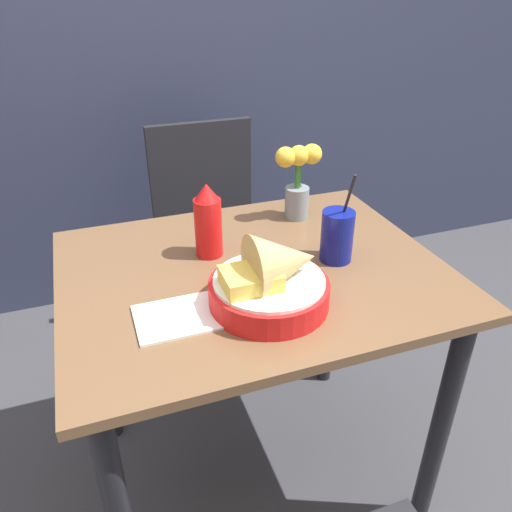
{
  "coord_description": "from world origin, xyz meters",
  "views": [
    {
      "loc": [
        -0.34,
        -0.97,
        1.37
      ],
      "look_at": [
        -0.01,
        -0.05,
        0.81
      ],
      "focal_mm": 35.0,
      "sensor_mm": 36.0,
      "label": 1
    }
  ],
  "objects_px": {
    "food_basket": "(273,280)",
    "ketchup_bottle": "(208,221)",
    "flower_vase": "(298,177)",
    "chair_far_window": "(209,220)",
    "drink_cup": "(337,237)"
  },
  "relations": [
    {
      "from": "chair_far_window",
      "to": "ketchup_bottle",
      "type": "relative_size",
      "value": 4.67
    },
    {
      "from": "ketchup_bottle",
      "to": "drink_cup",
      "type": "bearing_deg",
      "value": -24.43
    },
    {
      "from": "chair_far_window",
      "to": "flower_vase",
      "type": "xyz_separation_m",
      "value": [
        0.14,
        -0.51,
        0.34
      ]
    },
    {
      "from": "drink_cup",
      "to": "ketchup_bottle",
      "type": "bearing_deg",
      "value": 155.57
    },
    {
      "from": "ketchup_bottle",
      "to": "flower_vase",
      "type": "xyz_separation_m",
      "value": [
        0.3,
        0.13,
        0.03
      ]
    },
    {
      "from": "chair_far_window",
      "to": "flower_vase",
      "type": "relative_size",
      "value": 4.15
    },
    {
      "from": "food_basket",
      "to": "ketchup_bottle",
      "type": "distance_m",
      "value": 0.27
    },
    {
      "from": "drink_cup",
      "to": "chair_far_window",
      "type": "bearing_deg",
      "value": 99.49
    },
    {
      "from": "chair_far_window",
      "to": "food_basket",
      "type": "xyz_separation_m",
      "value": [
        -0.09,
        -0.89,
        0.28
      ]
    },
    {
      "from": "chair_far_window",
      "to": "ketchup_bottle",
      "type": "height_order",
      "value": "ketchup_bottle"
    },
    {
      "from": "food_basket",
      "to": "ketchup_bottle",
      "type": "bearing_deg",
      "value": 105.67
    },
    {
      "from": "chair_far_window",
      "to": "food_basket",
      "type": "height_order",
      "value": "food_basket"
    },
    {
      "from": "chair_far_window",
      "to": "drink_cup",
      "type": "bearing_deg",
      "value": -80.51
    },
    {
      "from": "ketchup_bottle",
      "to": "flower_vase",
      "type": "height_order",
      "value": "flower_vase"
    },
    {
      "from": "drink_cup",
      "to": "food_basket",
      "type": "bearing_deg",
      "value": -149.87
    }
  ]
}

